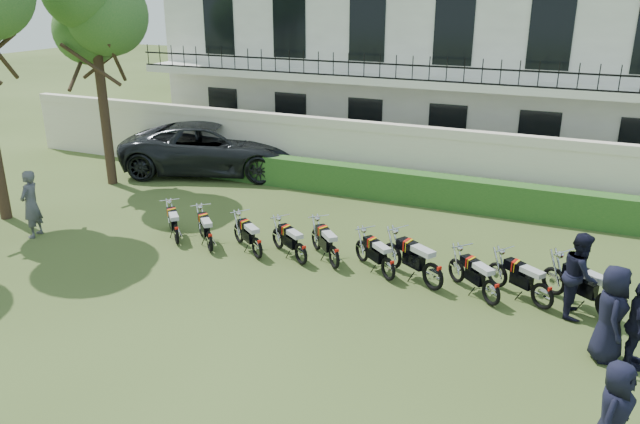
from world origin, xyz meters
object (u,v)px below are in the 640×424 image
(suv, at_px, (215,148))
(motorcycle_3, at_px, (301,249))
(motorcycle_0, at_px, (176,230))
(officer_0, at_px, (614,413))
(motorcycle_9, at_px, (611,300))
(inspector, at_px, (31,204))
(motorcycle_7, at_px, (492,287))
(officer_3, at_px, (611,313))
(motorcycle_5, at_px, (388,264))
(motorcycle_6, at_px, (433,270))
(officer_2, at_px, (637,325))
(motorcycle_2, at_px, (257,243))
(motorcycle_4, at_px, (334,252))
(tree_west_near, at_px, (93,6))
(motorcycle_8, at_px, (543,290))
(officer_4, at_px, (580,275))
(motorcycle_1, at_px, (209,237))

(suv, bearing_deg, motorcycle_3, -152.58)
(motorcycle_0, bearing_deg, officer_0, -65.17)
(motorcycle_9, xyz_separation_m, inspector, (-14.44, -1.24, 0.42))
(motorcycle_0, distance_m, motorcycle_7, 8.20)
(motorcycle_9, relative_size, officer_3, 0.92)
(motorcycle_5, xyz_separation_m, suv, (-8.63, 6.11, 0.48))
(motorcycle_5, bearing_deg, officer_3, -68.26)
(motorcycle_6, xyz_separation_m, motorcycle_9, (3.63, 0.07, -0.00))
(officer_0, bearing_deg, officer_2, 8.29)
(motorcycle_5, distance_m, suv, 10.58)
(motorcycle_2, height_order, motorcycle_7, motorcycle_7)
(motorcycle_4, xyz_separation_m, motorcycle_9, (6.10, -0.10, 0.06))
(tree_west_near, relative_size, motorcycle_6, 4.43)
(officer_2, bearing_deg, motorcycle_8, 43.69)
(suv, bearing_deg, motorcycle_4, -148.56)
(officer_2, bearing_deg, motorcycle_6, 66.13)
(motorcycle_4, relative_size, motorcycle_5, 0.96)
(motorcycle_4, height_order, officer_0, officer_0)
(motorcycle_6, bearing_deg, motorcycle_5, 117.97)
(motorcycle_2, bearing_deg, suv, 76.62)
(inspector, height_order, officer_4, inspector)
(officer_0, bearing_deg, motorcycle_4, 70.36)
(tree_west_near, relative_size, officer_4, 4.34)
(motorcycle_8, xyz_separation_m, suv, (-12.03, 6.11, 0.46))
(tree_west_near, distance_m, motorcycle_8, 15.90)
(motorcycle_5, relative_size, motorcycle_9, 0.82)
(motorcycle_6, height_order, suv, suv)
(motorcycle_4, distance_m, inspector, 8.47)
(motorcycle_3, height_order, motorcycle_7, motorcycle_7)
(motorcycle_6, relative_size, suv, 0.27)
(officer_2, distance_m, officer_4, 1.92)
(motorcycle_1, bearing_deg, motorcycle_5, -41.13)
(officer_0, xyz_separation_m, officer_2, (0.38, 2.76, 0.03))
(motorcycle_6, bearing_deg, motorcycle_1, 123.96)
(motorcycle_6, height_order, officer_3, officer_3)
(motorcycle_3, bearing_deg, motorcycle_0, 126.92)
(motorcycle_4, distance_m, officer_2, 6.70)
(motorcycle_6, distance_m, inspector, 10.88)
(motorcycle_7, distance_m, inspector, 12.18)
(motorcycle_3, xyz_separation_m, officer_3, (6.88, -1.43, 0.49))
(officer_4, bearing_deg, motorcycle_5, 87.20)
(officer_3, bearing_deg, motorcycle_8, 33.13)
(officer_0, bearing_deg, officer_3, 17.37)
(tree_west_near, bearing_deg, motorcycle_0, -34.34)
(motorcycle_0, distance_m, inspector, 4.11)
(motorcycle_9, bearing_deg, officer_0, -144.61)
(tree_west_near, xyz_separation_m, motorcycle_9, (15.84, -3.46, -5.38))
(motorcycle_4, bearing_deg, motorcycle_7, -49.80)
(motorcycle_3, relative_size, officer_3, 0.80)
(motorcycle_3, relative_size, motorcycle_9, 0.86)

